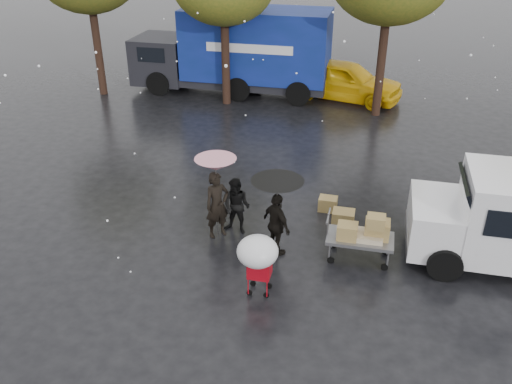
% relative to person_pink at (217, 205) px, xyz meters
% --- Properties ---
extents(ground, '(90.00, 90.00, 0.00)m').
position_rel_person_pink_xyz_m(ground, '(0.97, -0.35, -0.85)').
color(ground, black).
rests_on(ground, ground).
extents(person_pink, '(0.73, 0.72, 1.70)m').
position_rel_person_pink_xyz_m(person_pink, '(0.00, 0.00, 0.00)').
color(person_pink, black).
rests_on(person_pink, ground).
extents(person_middle, '(0.78, 0.65, 1.45)m').
position_rel_person_pink_xyz_m(person_middle, '(0.41, 0.26, -0.12)').
color(person_middle, black).
rests_on(person_middle, ground).
extents(person_black, '(0.93, 0.90, 1.57)m').
position_rel_person_pink_xyz_m(person_black, '(1.55, -0.46, -0.07)').
color(person_black, black).
rests_on(person_black, ground).
extents(umbrella_pink, '(0.98, 0.98, 2.08)m').
position_rel_person_pink_xyz_m(umbrella_pink, '(-0.00, 0.00, 1.08)').
color(umbrella_pink, '#4C4C4C').
rests_on(umbrella_pink, ground).
extents(umbrella_black, '(1.18, 1.18, 1.92)m').
position_rel_person_pink_xyz_m(umbrella_black, '(1.55, -0.46, 0.92)').
color(umbrella_black, '#4C4C4C').
rests_on(umbrella_black, ground).
extents(vendor_cart, '(1.52, 0.80, 1.27)m').
position_rel_person_pink_xyz_m(vendor_cart, '(3.53, -0.24, -0.12)').
color(vendor_cart, slate).
rests_on(vendor_cart, ground).
extents(shopping_cart, '(0.84, 0.84, 1.46)m').
position_rel_person_pink_xyz_m(shopping_cart, '(1.49, -2.09, 0.21)').
color(shopping_cart, red).
rests_on(shopping_cart, ground).
extents(blue_truck, '(8.30, 2.60, 3.50)m').
position_rel_person_pink_xyz_m(blue_truck, '(-2.48, 11.19, 0.91)').
color(blue_truck, navy).
rests_on(blue_truck, ground).
extents(box_ground_near, '(0.55, 0.44, 0.49)m').
position_rel_person_pink_xyz_m(box_ground_near, '(2.97, 1.02, -0.60)').
color(box_ground_near, olive).
rests_on(box_ground_near, ground).
extents(box_ground_far, '(0.49, 0.39, 0.37)m').
position_rel_person_pink_xyz_m(box_ground_far, '(2.50, 1.85, -0.66)').
color(box_ground_far, olive).
rests_on(box_ground_far, ground).
extents(yellow_taxi, '(5.06, 3.03, 1.61)m').
position_rel_person_pink_xyz_m(yellow_taxi, '(2.07, 11.26, -0.04)').
color(yellow_taxi, yellow).
rests_on(yellow_taxi, ground).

